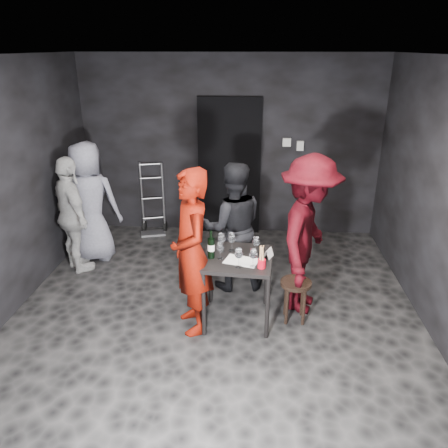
# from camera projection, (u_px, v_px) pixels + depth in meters

# --- Properties ---
(floor) EXTENTS (4.50, 5.00, 0.02)m
(floor) POSITION_uv_depth(u_px,v_px,m) (215.00, 317.00, 4.82)
(floor) COLOR black
(floor) RESTS_ON ground
(ceiling) EXTENTS (4.50, 5.00, 0.02)m
(ceiling) POSITION_uv_depth(u_px,v_px,m) (213.00, 55.00, 3.80)
(ceiling) COLOR silver
(ceiling) RESTS_ON ground
(wall_back) EXTENTS (4.50, 0.04, 2.70)m
(wall_back) POSITION_uv_depth(u_px,v_px,m) (230.00, 147.00, 6.62)
(wall_back) COLOR black
(wall_back) RESTS_ON ground
(wall_front) EXTENTS (4.50, 0.04, 2.70)m
(wall_front) POSITION_uv_depth(u_px,v_px,m) (162.00, 381.00, 2.00)
(wall_front) COLOR black
(wall_front) RESTS_ON ground
(doorway) EXTENTS (0.95, 0.10, 2.10)m
(doorway) POSITION_uv_depth(u_px,v_px,m) (230.00, 167.00, 6.68)
(doorway) COLOR black
(doorway) RESTS_ON ground
(wallbox_upper) EXTENTS (0.12, 0.06, 0.12)m
(wallbox_upper) POSITION_uv_depth(u_px,v_px,m) (287.00, 142.00, 6.48)
(wallbox_upper) COLOR #B7B7B2
(wallbox_upper) RESTS_ON wall_back
(wallbox_lower) EXTENTS (0.10, 0.06, 0.14)m
(wallbox_lower) POSITION_uv_depth(u_px,v_px,m) (300.00, 146.00, 6.48)
(wallbox_lower) COLOR #B7B7B2
(wallbox_lower) RESTS_ON wall_back
(hand_truck) EXTENTS (0.38, 0.33, 1.13)m
(hand_truck) POSITION_uv_depth(u_px,v_px,m) (154.00, 220.00, 6.93)
(hand_truck) COLOR #B2B2B7
(hand_truck) RESTS_ON floor
(tasting_table) EXTENTS (0.72, 0.72, 0.75)m
(tasting_table) POSITION_uv_depth(u_px,v_px,m) (237.00, 265.00, 4.56)
(tasting_table) COLOR black
(tasting_table) RESTS_ON floor
(stool) EXTENTS (0.33, 0.33, 0.47)m
(stool) POSITION_uv_depth(u_px,v_px,m) (296.00, 290.00, 4.64)
(stool) COLOR black
(stool) RESTS_ON floor
(server_red) EXTENTS (0.72, 0.85, 1.99)m
(server_red) POSITION_uv_depth(u_px,v_px,m) (191.00, 241.00, 4.30)
(server_red) COLOR #700F03
(server_red) RESTS_ON floor
(woman_black) EXTENTS (0.86, 0.57, 1.65)m
(woman_black) POSITION_uv_depth(u_px,v_px,m) (233.00, 224.00, 5.15)
(woman_black) COLOR black
(woman_black) RESTS_ON floor
(man_maroon) EXTENTS (0.99, 1.47, 2.08)m
(man_maroon) POSITION_uv_depth(u_px,v_px,m) (309.00, 222.00, 4.63)
(man_maroon) COLOR #35040A
(man_maroon) RESTS_ON floor
(bystander_cream) EXTENTS (0.94, 0.98, 1.56)m
(bystander_cream) POSITION_uv_depth(u_px,v_px,m) (72.00, 214.00, 5.57)
(bystander_cream) COLOR silver
(bystander_cream) RESTS_ON floor
(bystander_grey) EXTENTS (0.89, 0.49, 1.81)m
(bystander_grey) POSITION_uv_depth(u_px,v_px,m) (89.00, 197.00, 5.84)
(bystander_grey) COLOR gray
(bystander_grey) RESTS_ON floor
(tasting_mat) EXTENTS (0.38, 0.30, 0.00)m
(tasting_mat) POSITION_uv_depth(u_px,v_px,m) (241.00, 261.00, 4.43)
(tasting_mat) COLOR white
(tasting_mat) RESTS_ON tasting_table
(wine_glass_a) EXTENTS (0.09, 0.09, 0.19)m
(wine_glass_a) POSITION_uv_depth(u_px,v_px,m) (220.00, 250.00, 4.45)
(wine_glass_a) COLOR white
(wine_glass_a) RESTS_ON tasting_table
(wine_glass_b) EXTENTS (0.10, 0.10, 0.22)m
(wine_glass_b) POSITION_uv_depth(u_px,v_px,m) (221.00, 242.00, 4.60)
(wine_glass_b) COLOR white
(wine_glass_b) RESTS_ON tasting_table
(wine_glass_c) EXTENTS (0.10, 0.10, 0.22)m
(wine_glass_c) POSITION_uv_depth(u_px,v_px,m) (232.00, 241.00, 4.61)
(wine_glass_c) COLOR white
(wine_glass_c) RESTS_ON tasting_table
(wine_glass_d) EXTENTS (0.09, 0.09, 0.22)m
(wine_glass_d) POSITION_uv_depth(u_px,v_px,m) (239.00, 257.00, 4.27)
(wine_glass_d) COLOR white
(wine_glass_d) RESTS_ON tasting_table
(wine_glass_e) EXTENTS (0.10, 0.10, 0.21)m
(wine_glass_e) POSITION_uv_depth(u_px,v_px,m) (253.00, 257.00, 4.28)
(wine_glass_e) COLOR white
(wine_glass_e) RESTS_ON tasting_table
(wine_glass_f) EXTENTS (0.08, 0.08, 0.21)m
(wine_glass_f) POSITION_uv_depth(u_px,v_px,m) (256.00, 245.00, 4.55)
(wine_glass_f) COLOR white
(wine_glass_f) RESTS_ON tasting_table
(wine_bottle) EXTENTS (0.07, 0.07, 0.30)m
(wine_bottle) POSITION_uv_depth(u_px,v_px,m) (211.00, 247.00, 4.46)
(wine_bottle) COLOR black
(wine_bottle) RESTS_ON tasting_table
(breadstick_cup) EXTENTS (0.08, 0.08, 0.25)m
(breadstick_cup) POSITION_uv_depth(u_px,v_px,m) (262.00, 257.00, 4.26)
(breadstick_cup) COLOR red
(breadstick_cup) RESTS_ON tasting_table
(reserved_card) EXTENTS (0.12, 0.15, 0.10)m
(reserved_card) POSITION_uv_depth(u_px,v_px,m) (267.00, 253.00, 4.49)
(reserved_card) COLOR white
(reserved_card) RESTS_ON tasting_table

